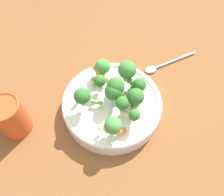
{
  "coord_description": "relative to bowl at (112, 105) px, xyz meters",
  "views": [
    {
      "loc": [
        0.16,
        0.25,
        0.51
      ],
      "look_at": [
        0.0,
        0.0,
        0.06
      ],
      "focal_mm": 35.0,
      "sensor_mm": 36.0,
      "label": 1
    }
  ],
  "objects": [
    {
      "name": "bowl",
      "position": [
        0.0,
        0.0,
        0.0
      ],
      "size": [
        0.25,
        0.25,
        0.05
      ],
      "color": "white",
      "rests_on": "ground_plane"
    },
    {
      "name": "cup",
      "position": [
        0.23,
        -0.09,
        0.03
      ],
      "size": [
        0.08,
        0.08,
        0.1
      ],
      "color": "#CC4C23",
      "rests_on": "ground_plane"
    },
    {
      "name": "pasta_salad",
      "position": [
        -0.01,
        0.0,
        0.06
      ],
      "size": [
        0.17,
        0.2,
        0.08
      ],
      "color": "#8CB766",
      "rests_on": "bowl"
    },
    {
      "name": "spoon",
      "position": [
        -0.21,
        -0.05,
        -0.02
      ],
      "size": [
        0.18,
        0.04,
        0.01
      ],
      "rotation": [
        0.0,
        0.0,
        12.44
      ],
      "color": "silver",
      "rests_on": "ground_plane"
    },
    {
      "name": "ground_plane",
      "position": [
        0.0,
        0.0,
        -0.03
      ],
      "size": [
        3.0,
        3.0,
        0.0
      ],
      "primitive_type": "plane",
      "color": "brown"
    }
  ]
}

